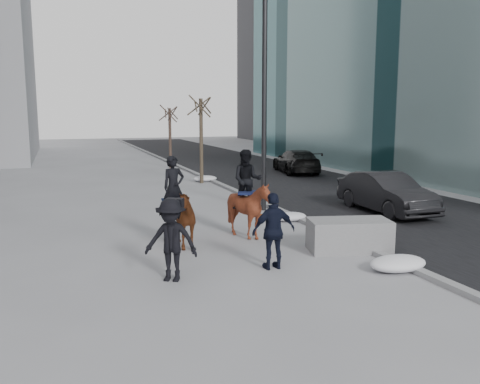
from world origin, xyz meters
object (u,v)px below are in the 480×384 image
object	(u,v)px
car_near	(386,193)
mounted_left	(175,214)
planter	(349,235)
mounted_right	(249,203)

from	to	relation	value
car_near	mounted_left	size ratio (longest dim) A/B	1.80
planter	mounted_right	distance (m)	2.95
mounted_left	mounted_right	world-z (taller)	mounted_right
mounted_right	car_near	bearing A→B (deg)	17.09
car_near	mounted_right	size ratio (longest dim) A/B	1.73
planter	car_near	xyz separation A→B (m)	(3.95, 3.95, 0.31)
mounted_left	car_near	bearing A→B (deg)	14.29
planter	mounted_left	bearing A→B (deg)	155.12
planter	mounted_right	world-z (taller)	mounted_right
car_near	mounted_left	xyz separation A→B (m)	(-8.04, -2.05, 0.18)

